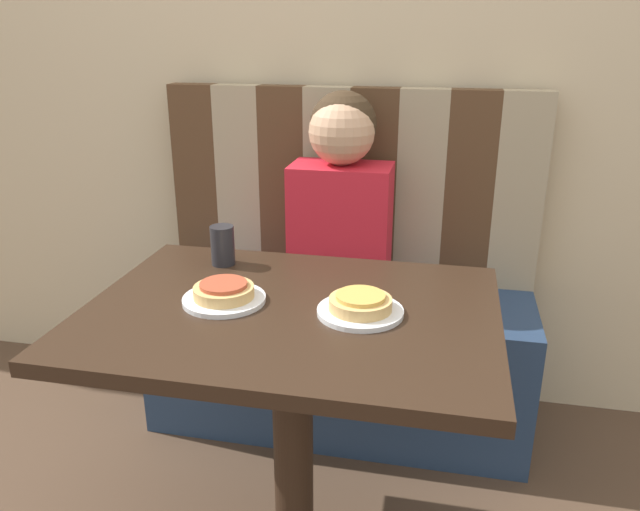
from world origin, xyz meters
name	(u,v)px	position (x,y,z in m)	size (l,w,h in m)	color
wall_back	(357,39)	(0.00, 0.93, 1.30)	(7.00, 0.05, 2.60)	#C6B28E
booth_seat	(339,357)	(0.00, 0.65, 0.25)	(1.29, 0.45, 0.49)	navy
booth_backrest	(351,185)	(0.00, 0.84, 0.82)	(1.29, 0.07, 0.66)	#4C331E
dining_table	(291,347)	(0.00, 0.00, 0.63)	(0.94, 0.70, 0.73)	black
person	(341,192)	(0.00, 0.65, 0.84)	(0.32, 0.23, 0.67)	red
plate_left	(225,299)	(-0.16, 0.00, 0.74)	(0.20, 0.20, 0.01)	white
plate_right	(360,311)	(0.16, 0.00, 0.74)	(0.20, 0.20, 0.01)	white
pizza_left	(224,290)	(-0.16, 0.00, 0.76)	(0.14, 0.14, 0.04)	tan
pizza_right	(361,302)	(0.16, 0.00, 0.76)	(0.14, 0.14, 0.04)	tan
drinking_cup	(223,245)	(-0.25, 0.23, 0.79)	(0.06, 0.06, 0.11)	#232328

